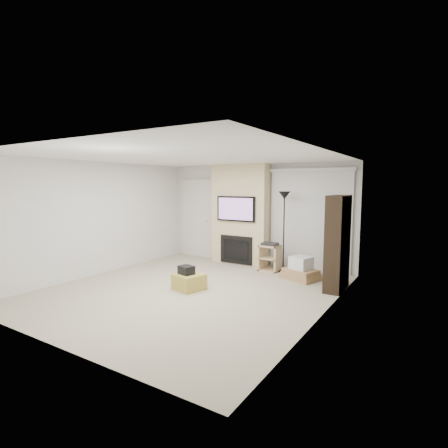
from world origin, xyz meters
The scene contains 16 objects.
floor centered at (0.00, 0.00, 0.00)m, with size 5.00×5.50×0.00m, color #B4AA8F.
ceiling centered at (0.00, 0.00, 2.50)m, with size 5.00×5.50×0.00m, color white.
wall_back centered at (0.00, 2.75, 1.25)m, with size 5.00×2.50×0.00m, color silver.
wall_front centered at (0.00, -2.75, 1.25)m, with size 5.00×2.50×0.00m, color silver.
wall_left centered at (-2.50, 0.00, 1.25)m, with size 5.50×2.50×0.00m, color silver.
wall_right centered at (2.50, 0.00, 1.25)m, with size 5.50×2.50×0.00m, color silver.
hvac_vent centered at (0.40, 0.80, 2.50)m, with size 0.35×0.18×0.01m, color silver.
ottoman centered at (-0.05, 0.02, 0.15)m, with size 0.50×0.50×0.30m, color #B39F41.
black_bag centered at (-0.09, -0.01, 0.38)m, with size 0.28×0.22×0.16m, color black.
fireplace_wall centered at (-0.35, 2.54, 1.24)m, with size 1.50×0.47×2.50m.
entry_door centered at (-1.80, 2.71, 1.05)m, with size 1.02×0.11×2.14m.
vertical_blinds centered at (1.40, 2.70, 1.27)m, with size 1.98×0.10×2.37m.
floor_lamp centered at (0.93, 2.30, 1.45)m, with size 0.27×0.27×1.84m.
av_stand centered at (0.64, 2.18, 0.35)m, with size 0.45×0.38×0.66m.
box_stack centered at (1.52, 1.84, 0.19)m, with size 0.87×0.76×0.49m.
bookshelf centered at (2.34, 1.49, 0.90)m, with size 0.30×0.80×1.80m.
Camera 1 is at (3.95, -5.15, 1.99)m, focal length 28.00 mm.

